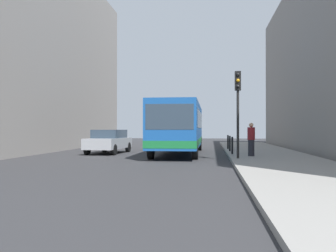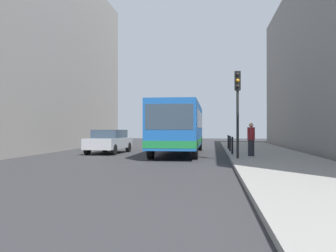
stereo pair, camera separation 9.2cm
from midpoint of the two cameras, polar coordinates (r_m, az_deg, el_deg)
name	(u,v)px [view 1 (the left image)]	position (r m, az deg, el deg)	size (l,w,h in m)	color
ground_plane	(168,157)	(20.20, -0.07, -4.80)	(80.00, 80.00, 0.00)	#2D2D30
sidewalk	(271,157)	(20.28, 15.31, -4.55)	(4.40, 40.00, 0.15)	gray
building_left	(8,47)	(28.27, -23.32, 11.04)	(7.00, 32.00, 14.29)	gray
bus	(179,126)	(22.84, 1.63, 0.04)	(2.57, 11.03, 3.00)	#19519E
car_beside_bus	(109,141)	(23.68, -9.12, -2.25)	(2.07, 4.50, 1.48)	#A5A8AD
traffic_light	(238,98)	(17.88, 10.49, 4.28)	(0.28, 0.33, 4.10)	black
bollard_near	(232,145)	(20.76, 9.68, -2.95)	(0.11, 0.11, 0.95)	black
bollard_mid	(230,144)	(23.45, 9.33, -2.66)	(0.11, 0.11, 0.95)	black
bollard_far	(228,142)	(26.14, 9.05, -2.43)	(0.11, 0.11, 0.95)	black
pedestrian_near_signal	(251,139)	(19.46, 12.48, -2.02)	(0.38, 0.38, 1.70)	#26262D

